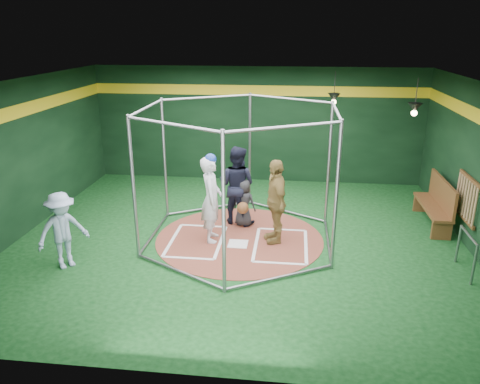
# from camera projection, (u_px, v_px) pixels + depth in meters

# --- Properties ---
(room_shell) EXTENTS (10.10, 9.10, 3.53)m
(room_shell) POSITION_uv_depth(u_px,v_px,m) (240.00, 165.00, 10.10)
(room_shell) COLOR #0C3512
(room_shell) RESTS_ON ground
(clay_disc) EXTENTS (3.80, 3.80, 0.01)m
(clay_disc) POSITION_uv_depth(u_px,v_px,m) (239.00, 239.00, 10.67)
(clay_disc) COLOR brown
(clay_disc) RESTS_ON ground
(home_plate) EXTENTS (0.43, 0.43, 0.01)m
(home_plate) POSITION_uv_depth(u_px,v_px,m) (238.00, 244.00, 10.38)
(home_plate) COLOR white
(home_plate) RESTS_ON clay_disc
(batter_box_left) EXTENTS (1.17, 1.77, 0.01)m
(batter_box_left) POSITION_uv_depth(u_px,v_px,m) (196.00, 241.00, 10.54)
(batter_box_left) COLOR white
(batter_box_left) RESTS_ON clay_disc
(batter_box_right) EXTENTS (1.17, 1.77, 0.01)m
(batter_box_right) POSITION_uv_depth(u_px,v_px,m) (281.00, 245.00, 10.33)
(batter_box_right) COLOR white
(batter_box_right) RESTS_ON clay_disc
(batting_cage) EXTENTS (4.05, 4.67, 3.00)m
(batting_cage) POSITION_uv_depth(u_px,v_px,m) (239.00, 176.00, 10.18)
(batting_cage) COLOR gray
(batting_cage) RESTS_ON ground
(bat_rack) EXTENTS (0.07, 1.25, 0.98)m
(bat_rack) POSITION_uv_depth(u_px,v_px,m) (466.00, 198.00, 10.16)
(bat_rack) COLOR brown
(bat_rack) RESTS_ON room_shell
(pendant_lamp_near) EXTENTS (0.34, 0.34, 0.90)m
(pendant_lamp_near) POSITION_uv_depth(u_px,v_px,m) (334.00, 98.00, 12.90)
(pendant_lamp_near) COLOR black
(pendant_lamp_near) RESTS_ON room_shell
(pendant_lamp_far) EXTENTS (0.34, 0.34, 0.90)m
(pendant_lamp_far) POSITION_uv_depth(u_px,v_px,m) (415.00, 108.00, 11.20)
(pendant_lamp_far) COLOR black
(pendant_lamp_far) RESTS_ON room_shell
(batter_figure) EXTENTS (0.54, 0.75, 2.01)m
(batter_figure) POSITION_uv_depth(u_px,v_px,m) (211.00, 198.00, 10.30)
(batter_figure) COLOR silver
(batter_figure) RESTS_ON clay_disc
(visitor_leopard) EXTENTS (0.77, 1.20, 1.89)m
(visitor_leopard) POSITION_uv_depth(u_px,v_px,m) (276.00, 201.00, 10.26)
(visitor_leopard) COLOR tan
(visitor_leopard) RESTS_ON clay_disc
(catcher_figure) EXTENTS (0.64, 0.65, 1.15)m
(catcher_figure) POSITION_uv_depth(u_px,v_px,m) (244.00, 203.00, 11.20)
(catcher_figure) COLOR black
(catcher_figure) RESTS_ON clay_disc
(umpire) EXTENTS (1.11, 0.98, 1.92)m
(umpire) POSITION_uv_depth(u_px,v_px,m) (237.00, 185.00, 11.27)
(umpire) COLOR black
(umpire) RESTS_ON clay_disc
(bystander_blue) EXTENTS (1.12, 1.14, 1.57)m
(bystander_blue) POSITION_uv_depth(u_px,v_px,m) (62.00, 230.00, 9.18)
(bystander_blue) COLOR #9CB1CE
(bystander_blue) RESTS_ON ground
(dugout_bench) EXTENTS (0.46, 1.97, 1.15)m
(dugout_bench) POSITION_uv_depth(u_px,v_px,m) (437.00, 202.00, 11.27)
(dugout_bench) COLOR brown
(dugout_bench) RESTS_ON ground
(steel_railing) EXTENTS (0.05, 0.96, 0.82)m
(steel_railing) POSITION_uv_depth(u_px,v_px,m) (467.00, 247.00, 9.01)
(steel_railing) COLOR gray
(steel_railing) RESTS_ON ground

